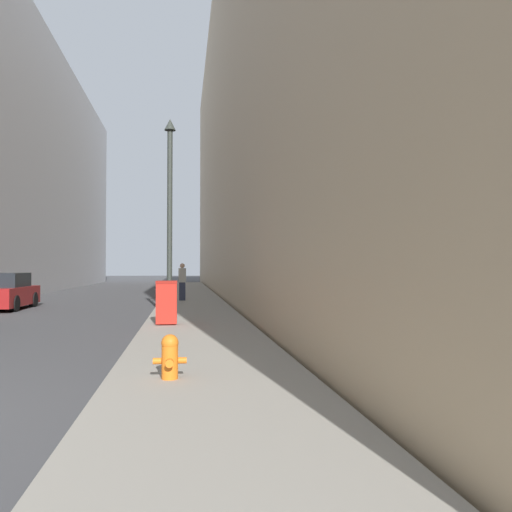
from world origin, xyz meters
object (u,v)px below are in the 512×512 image
object	(u,v)px
lamppost	(170,210)
trash_bin	(167,302)
pedestrian_on_sidewalk	(182,282)
parked_sedan_near	(3,293)
fire_hydrant	(170,356)

from	to	relation	value
lamppost	trash_bin	bearing A→B (deg)	-89.69
pedestrian_on_sidewalk	parked_sedan_near	bearing A→B (deg)	-162.11
lamppost	parked_sedan_near	distance (m)	8.68
lamppost	pedestrian_on_sidewalk	xyz separation A→B (m)	(0.42, 6.70, -2.68)
fire_hydrant	lamppost	world-z (taller)	lamppost
lamppost	pedestrian_on_sidewalk	world-z (taller)	lamppost
trash_bin	pedestrian_on_sidewalk	bearing A→B (deg)	87.72
lamppost	parked_sedan_near	world-z (taller)	lamppost
trash_bin	pedestrian_on_sidewalk	world-z (taller)	pedestrian_on_sidewalk
parked_sedan_near	pedestrian_on_sidewalk	bearing A→B (deg)	17.89
trash_bin	pedestrian_on_sidewalk	distance (m)	10.13
parked_sedan_near	pedestrian_on_sidewalk	distance (m)	7.68
fire_hydrant	parked_sedan_near	xyz separation A→B (m)	(-7.17, 14.60, 0.22)
lamppost	parked_sedan_near	bearing A→B (deg)	147.69
trash_bin	lamppost	bearing A→B (deg)	90.31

